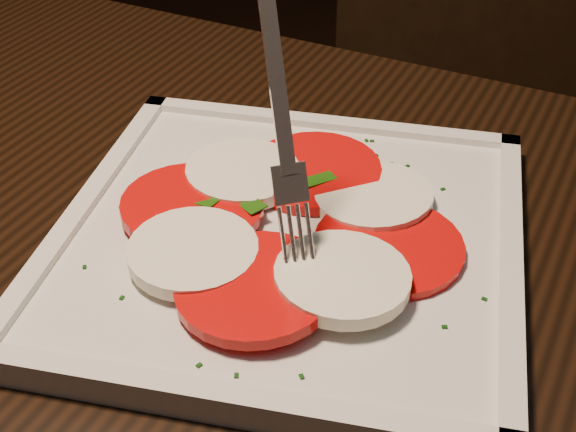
# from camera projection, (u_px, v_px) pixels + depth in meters

# --- Properties ---
(table) EXTENTS (1.28, 0.93, 0.75)m
(table) POSITION_uv_depth(u_px,v_px,m) (155.00, 382.00, 0.60)
(table) COLOR black
(table) RESTS_ON ground
(chair) EXTENTS (0.53, 0.53, 0.93)m
(chair) POSITION_uv_depth(u_px,v_px,m) (478.00, 106.00, 1.18)
(chair) COLOR black
(chair) RESTS_ON ground
(plate) EXTENTS (0.36, 0.36, 0.01)m
(plate) POSITION_uv_depth(u_px,v_px,m) (288.00, 241.00, 0.57)
(plate) COLOR silver
(plate) RESTS_ON table
(caprese_salad) EXTENTS (0.27, 0.28, 0.02)m
(caprese_salad) POSITION_uv_depth(u_px,v_px,m) (288.00, 223.00, 0.56)
(caprese_salad) COLOR red
(caprese_salad) RESTS_ON plate
(fork) EXTENTS (0.09, 0.10, 0.18)m
(fork) POSITION_uv_depth(u_px,v_px,m) (274.00, 91.00, 0.50)
(fork) COLOR white
(fork) RESTS_ON caprese_salad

